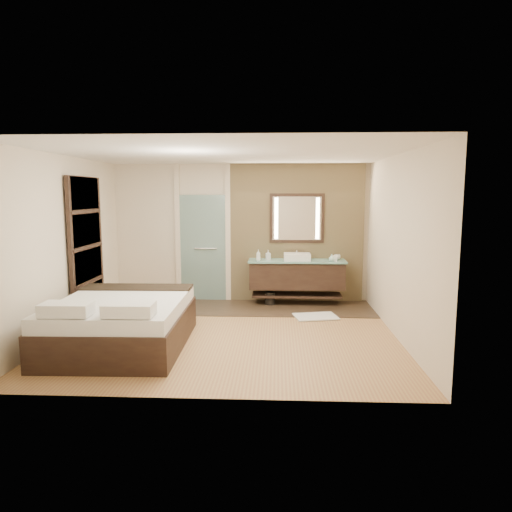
{
  "coord_description": "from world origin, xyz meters",
  "views": [
    {
      "loc": [
        0.72,
        -6.73,
        2.12
      ],
      "look_at": [
        0.38,
        0.6,
        1.12
      ],
      "focal_mm": 32.0,
      "sensor_mm": 36.0,
      "label": 1
    }
  ],
  "objects_px": {
    "vanity": "(297,275)",
    "mirror_unit": "(297,218)",
    "bed": "(122,323)",
    "waste_bin": "(270,298)"
  },
  "relations": [
    {
      "from": "mirror_unit",
      "to": "bed",
      "type": "relative_size",
      "value": 0.48
    },
    {
      "from": "mirror_unit",
      "to": "bed",
      "type": "distance_m",
      "value": 4.01
    },
    {
      "from": "vanity",
      "to": "mirror_unit",
      "type": "bearing_deg",
      "value": 90.0
    },
    {
      "from": "mirror_unit",
      "to": "waste_bin",
      "type": "distance_m",
      "value": 1.64
    },
    {
      "from": "vanity",
      "to": "waste_bin",
      "type": "relative_size",
      "value": 7.45
    },
    {
      "from": "vanity",
      "to": "bed",
      "type": "xyz_separation_m",
      "value": [
        -2.54,
        -2.59,
        -0.24
      ]
    },
    {
      "from": "vanity",
      "to": "mirror_unit",
      "type": "relative_size",
      "value": 1.75
    },
    {
      "from": "mirror_unit",
      "to": "bed",
      "type": "bearing_deg",
      "value": -131.9
    },
    {
      "from": "bed",
      "to": "waste_bin",
      "type": "height_order",
      "value": "bed"
    },
    {
      "from": "bed",
      "to": "waste_bin",
      "type": "xyz_separation_m",
      "value": [
        2.02,
        2.52,
        -0.22
      ]
    }
  ]
}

